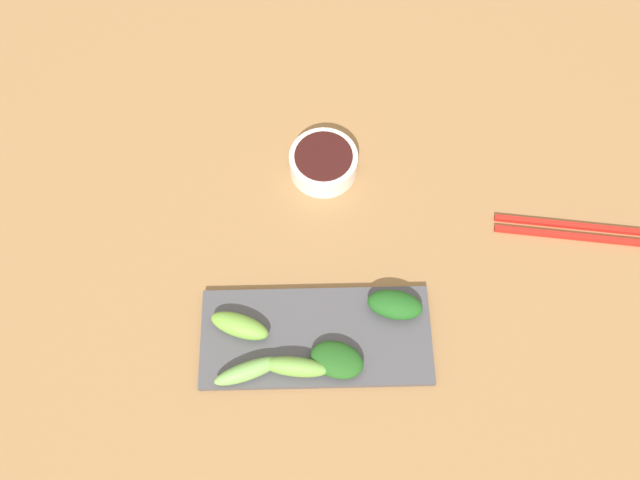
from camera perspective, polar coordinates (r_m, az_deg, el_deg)
tabletop at (r=0.96m, az=0.12°, el=-3.20°), size 2.10×2.10×0.02m
sauce_bowl at (r=1.02m, az=0.30°, el=6.66°), size 0.10×0.10×0.04m
serving_plate at (r=0.92m, az=-0.33°, el=-8.27°), size 0.14×0.31×0.01m
broccoli_leafy_0 at (r=0.92m, az=6.41°, el=-5.50°), size 0.06×0.08×0.03m
broccoli_stalk_1 at (r=0.91m, az=-6.87°, el=-7.27°), size 0.06×0.09×0.03m
broccoli_stalk_2 at (r=0.89m, az=-2.10°, el=-10.75°), size 0.04×0.09×0.03m
broccoli_stalk_3 at (r=0.89m, az=-6.20°, el=-11.04°), size 0.05×0.09×0.03m
broccoli_leafy_4 at (r=0.89m, az=1.45°, el=-10.17°), size 0.07×0.08×0.03m
chopsticks at (r=1.05m, az=20.80°, el=0.72°), size 0.06×0.23×0.01m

